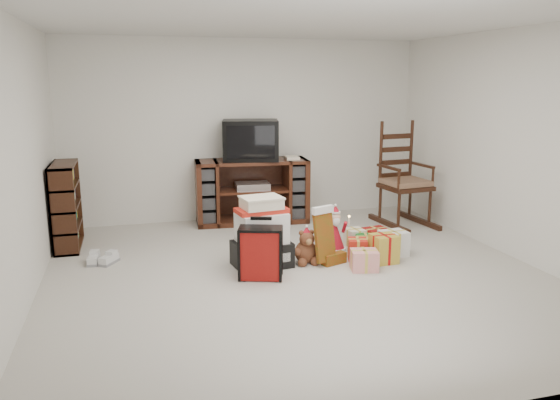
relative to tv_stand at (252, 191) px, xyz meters
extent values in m
cube|color=#B9B2AA|center=(-0.02, -2.20, -0.44)|extent=(5.00, 5.00, 0.01)
cube|color=silver|center=(-0.02, -2.20, 2.06)|extent=(5.00, 5.00, 0.01)
cube|color=white|center=(-0.02, 0.30, 0.81)|extent=(5.00, 0.01, 2.50)
cube|color=white|center=(-0.02, -4.70, 0.81)|extent=(5.00, 0.01, 2.50)
cube|color=white|center=(-2.52, -2.20, 0.81)|extent=(0.01, 5.00, 2.50)
cube|color=white|center=(2.48, -2.20, 0.81)|extent=(0.01, 5.00, 2.50)
cube|color=#462314|center=(0.00, 0.00, 0.00)|extent=(1.57, 0.66, 0.87)
cube|color=silver|center=(0.00, -0.03, 0.08)|extent=(0.48, 0.36, 0.09)
cube|color=#32180D|center=(-2.36, -0.54, 0.06)|extent=(0.27, 0.82, 1.00)
cube|color=#32180D|center=(1.97, -0.70, 0.09)|extent=(0.64, 0.62, 0.06)
cube|color=#826546|center=(1.97, -0.70, 0.15)|extent=(0.59, 0.57, 0.07)
cube|color=#32180D|center=(1.97, -0.44, 0.57)|extent=(0.50, 0.12, 0.89)
cube|color=#32180D|center=(1.97, -0.70, -0.40)|extent=(0.69, 1.02, 0.07)
cube|color=black|center=(-0.31, -1.82, -0.31)|extent=(0.64, 0.50, 0.26)
cube|color=white|center=(-0.31, -1.82, -0.01)|extent=(0.54, 0.44, 0.32)
cube|color=red|center=(-0.31, -1.82, 0.17)|extent=(0.56, 0.35, 0.05)
cube|color=beige|center=(-0.31, -1.82, 0.25)|extent=(0.43, 0.35, 0.10)
cube|color=maroon|center=(-0.41, -2.19, -0.17)|extent=(0.45, 0.33, 0.53)
cube|color=black|center=(-0.41, -2.09, 0.17)|extent=(0.21, 0.10, 0.03)
ellipsoid|color=brown|center=(0.18, -1.85, -0.32)|extent=(0.25, 0.21, 0.26)
sphere|color=brown|center=(0.18, -1.88, -0.16)|extent=(0.16, 0.16, 0.16)
cone|color=#AB1221|center=(0.64, -1.53, -0.26)|extent=(0.25, 0.25, 0.36)
sphere|color=beige|center=(0.64, -1.53, -0.04)|extent=(0.12, 0.12, 0.12)
cone|color=#AB1221|center=(0.64, -1.53, 0.06)|extent=(0.11, 0.11, 0.09)
cylinder|color=silver|center=(0.77, -1.63, -0.07)|extent=(0.02, 0.02, 0.11)
cone|color=#AB1221|center=(-0.21, -1.44, -0.26)|extent=(0.25, 0.25, 0.36)
sphere|color=beige|center=(-0.21, -1.44, -0.04)|extent=(0.12, 0.12, 0.12)
cone|color=#AB1221|center=(-0.21, -1.44, 0.06)|extent=(0.11, 0.11, 0.09)
cylinder|color=silver|center=(-0.08, -1.54, -0.07)|extent=(0.02, 0.02, 0.11)
cube|color=silver|center=(-2.05, -1.28, -0.39)|extent=(0.14, 0.27, 0.09)
cube|color=silver|center=(-1.88, -1.28, -0.39)|extent=(0.23, 0.28, 0.09)
cube|color=red|center=(0.77, -1.91, -0.31)|extent=(0.26, 0.26, 0.26)
cube|color=#1B6F2C|center=(0.96, -1.66, -0.31)|extent=(0.26, 0.26, 0.26)
cube|color=gold|center=(1.01, -2.06, -0.31)|extent=(0.26, 0.26, 0.26)
cube|color=white|center=(0.72, -2.26, -0.31)|extent=(0.26, 0.26, 0.26)
cube|color=white|center=(1.21, -1.86, -0.31)|extent=(0.26, 0.26, 0.26)
cube|color=maroon|center=(1.16, -1.46, -0.31)|extent=(0.26, 0.26, 0.26)
cube|color=beige|center=(0.92, -1.41, -0.31)|extent=(0.26, 0.26, 0.26)
cube|color=black|center=(-0.01, 0.00, 0.71)|extent=(0.83, 0.66, 0.54)
cube|color=black|center=(-0.01, -0.27, 0.71)|extent=(0.62, 0.15, 0.43)
camera|label=1|loc=(-1.61, -7.22, 1.52)|focal=35.00mm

